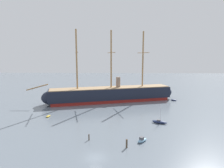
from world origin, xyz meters
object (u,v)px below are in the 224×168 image
sailboat_mid_right (159,122)px  mooring_piling_left_pair (127,144)px  motorboat_far_left (52,97)px  dinghy_far_right (174,100)px  dinghy_mid_left (48,116)px  tall_ship (111,94)px  mooring_piling_nearest (89,137)px  motorboat_foreground_right (142,140)px  dinghy_distant_centre (111,94)px

sailboat_mid_right → mooring_piling_left_pair: (-11.13, -16.91, 0.53)m
motorboat_far_left → dinghy_far_right: bearing=-2.7°
dinghy_mid_left → tall_ship: bearing=48.4°
mooring_piling_nearest → tall_ship: bearing=84.5°
motorboat_foreground_right → mooring_piling_nearest: bearing=178.0°
sailboat_mid_right → mooring_piling_nearest: bearing=-147.5°
dinghy_distant_centre → mooring_piling_nearest: size_ratio=1.61×
dinghy_far_right → mooring_piling_left_pair: mooring_piling_left_pair is taller
dinghy_mid_left → dinghy_far_right: bearing=27.4°
motorboat_foreground_right → dinghy_far_right: motorboat_foreground_right is taller
sailboat_mid_right → mooring_piling_nearest: (-20.58, -13.09, 0.28)m
dinghy_mid_left → dinghy_far_right: size_ratio=0.79×
tall_ship → dinghy_distant_centre: tall_ship is taller
tall_ship → motorboat_far_left: (-30.18, 5.29, -3.01)m
tall_ship → mooring_piling_left_pair: size_ratio=31.91×
mooring_piling_left_pair → sailboat_mid_right: bearing=56.6°
sailboat_mid_right → motorboat_far_left: 58.07m
motorboat_foreground_right → dinghy_distant_centre: (-10.07, 58.44, -0.18)m
dinghy_far_right → motorboat_foreground_right: bearing=-114.3°
motorboat_far_left → mooring_piling_left_pair: size_ratio=1.84×
sailboat_mid_right → dinghy_mid_left: bearing=172.1°
tall_ship → mooring_piling_left_pair: tall_ship is taller
mooring_piling_left_pair → tall_ship: bearing=96.6°
sailboat_mid_right → motorboat_far_left: size_ratio=1.60×
sailboat_mid_right → mooring_piling_left_pair: sailboat_mid_right is taller
motorboat_foreground_right → mooring_piling_nearest: mooring_piling_nearest is taller
motorboat_foreground_right → mooring_piling_left_pair: size_ratio=1.51×
mooring_piling_left_pair → dinghy_far_right: bearing=63.3°
dinghy_mid_left → mooring_piling_left_pair: 34.68m
tall_ship → mooring_piling_nearest: tall_ship is taller
motorboat_foreground_right → dinghy_distant_centre: motorboat_foreground_right is taller
dinghy_distant_centre → dinghy_mid_left: bearing=-117.5°
dinghy_distant_centre → mooring_piling_nearest: mooring_piling_nearest is taller
sailboat_mid_right → mooring_piling_left_pair: bearing=-123.4°
sailboat_mid_right → dinghy_distant_centre: (-17.20, 44.88, -0.23)m
motorboat_foreground_right → dinghy_far_right: (20.44, 45.32, -0.13)m
motorboat_foreground_right → dinghy_distant_centre: 59.30m
motorboat_far_left → mooring_piling_left_pair: bearing=-55.4°
dinghy_far_right → dinghy_distant_centre: (-30.51, 13.12, -0.05)m
mooring_piling_nearest → mooring_piling_left_pair: mooring_piling_left_pair is taller
mooring_piling_nearest → motorboat_far_left: bearing=118.7°
mooring_piling_nearest → dinghy_far_right: bearing=52.9°
dinghy_mid_left → sailboat_mid_right: (37.79, -5.25, 0.24)m
tall_ship → sailboat_mid_right: (16.51, -29.25, -3.05)m
dinghy_mid_left → mooring_piling_nearest: mooring_piling_nearest is taller
tall_ship → dinghy_far_right: size_ratio=21.88×
tall_ship → dinghy_far_right: 30.10m
motorboat_foreground_right → dinghy_far_right: size_ratio=1.04×
sailboat_mid_right → dinghy_distant_centre: 48.06m
dinghy_far_right → mooring_piling_nearest: (-33.89, -44.85, 0.46)m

